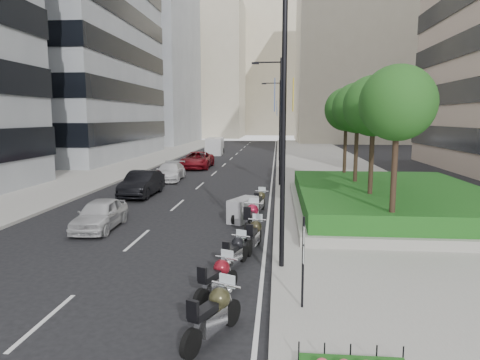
# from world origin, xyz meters

# --- Properties ---
(ground) EXTENTS (160.00, 160.00, 0.00)m
(ground) POSITION_xyz_m (0.00, 0.00, 0.00)
(ground) COLOR black
(ground) RESTS_ON ground
(sidewalk_right) EXTENTS (10.00, 100.00, 0.15)m
(sidewalk_right) POSITION_xyz_m (9.00, 30.00, 0.07)
(sidewalk_right) COLOR #9E9B93
(sidewalk_right) RESTS_ON ground
(sidewalk_left) EXTENTS (8.00, 100.00, 0.15)m
(sidewalk_left) POSITION_xyz_m (-12.00, 30.00, 0.07)
(sidewalk_left) COLOR #9E9B93
(sidewalk_left) RESTS_ON ground
(lane_edge) EXTENTS (0.12, 100.00, 0.01)m
(lane_edge) POSITION_xyz_m (3.70, 30.00, 0.01)
(lane_edge) COLOR silver
(lane_edge) RESTS_ON ground
(lane_centre) EXTENTS (0.12, 100.00, 0.01)m
(lane_centre) POSITION_xyz_m (-1.50, 30.00, 0.01)
(lane_centre) COLOR silver
(lane_centre) RESTS_ON ground
(building_grey_far) EXTENTS (22.00, 26.00, 30.00)m
(building_grey_far) POSITION_xyz_m (-24.00, 70.00, 15.00)
(building_grey_far) COLOR gray
(building_grey_far) RESTS_ON ground
(building_cream_right) EXTENTS (28.00, 24.00, 36.00)m
(building_cream_right) POSITION_xyz_m (22.00, 80.00, 18.00)
(building_cream_right) COLOR #B7AD93
(building_cream_right) RESTS_ON ground
(building_cream_left) EXTENTS (26.00, 24.00, 34.00)m
(building_cream_left) POSITION_xyz_m (-18.00, 100.00, 17.00)
(building_cream_left) COLOR #B7AD93
(building_cream_left) RESTS_ON ground
(building_cream_centre) EXTENTS (30.00, 24.00, 38.00)m
(building_cream_centre) POSITION_xyz_m (2.00, 120.00, 19.00)
(building_cream_centre) COLOR #B7AD93
(building_cream_centre) RESTS_ON ground
(planter) EXTENTS (10.00, 14.00, 0.40)m
(planter) POSITION_xyz_m (10.00, 10.00, 0.35)
(planter) COLOR #9E9D94
(planter) RESTS_ON sidewalk_right
(hedge) EXTENTS (9.40, 13.40, 0.80)m
(hedge) POSITION_xyz_m (10.00, 10.00, 0.95)
(hedge) COLOR #1A4614
(hedge) RESTS_ON planter
(tree_0) EXTENTS (2.80, 2.80, 6.30)m
(tree_0) POSITION_xyz_m (8.50, 4.00, 5.42)
(tree_0) COLOR #332319
(tree_0) RESTS_ON planter
(tree_1) EXTENTS (2.80, 2.80, 6.30)m
(tree_1) POSITION_xyz_m (8.50, 8.00, 5.42)
(tree_1) COLOR #332319
(tree_1) RESTS_ON planter
(tree_2) EXTENTS (2.80, 2.80, 6.30)m
(tree_2) POSITION_xyz_m (8.50, 12.00, 5.42)
(tree_2) COLOR #332319
(tree_2) RESTS_ON planter
(tree_3) EXTENTS (2.80, 2.80, 6.30)m
(tree_3) POSITION_xyz_m (8.50, 16.00, 5.42)
(tree_3) COLOR #332319
(tree_3) RESTS_ON planter
(lamp_post_0) EXTENTS (2.34, 0.45, 9.00)m
(lamp_post_0) POSITION_xyz_m (4.14, 1.00, 5.07)
(lamp_post_0) COLOR black
(lamp_post_0) RESTS_ON ground
(lamp_post_1) EXTENTS (2.34, 0.45, 9.00)m
(lamp_post_1) POSITION_xyz_m (4.14, 18.00, 5.07)
(lamp_post_1) COLOR black
(lamp_post_1) RESTS_ON ground
(lamp_post_2) EXTENTS (2.34, 0.45, 9.00)m
(lamp_post_2) POSITION_xyz_m (4.14, 36.00, 5.07)
(lamp_post_2) COLOR black
(lamp_post_2) RESTS_ON ground
(parking_sign) EXTENTS (0.06, 0.32, 2.50)m
(parking_sign) POSITION_xyz_m (4.80, -2.00, 1.46)
(parking_sign) COLOR black
(parking_sign) RESTS_ON ground
(motorcycle_0) EXTENTS (1.12, 2.12, 1.13)m
(motorcycle_0) POSITION_xyz_m (2.77, -3.53, 0.60)
(motorcycle_0) COLOR black
(motorcycle_0) RESTS_ON ground
(motorcycle_1) EXTENTS (1.03, 1.99, 1.06)m
(motorcycle_1) POSITION_xyz_m (2.54, -1.39, 0.57)
(motorcycle_1) COLOR black
(motorcycle_1) RESTS_ON ground
(motorcycle_2) EXTENTS (0.85, 1.93, 0.99)m
(motorcycle_2) POSITION_xyz_m (2.78, 1.11, 0.53)
(motorcycle_2) COLOR black
(motorcycle_2) RESTS_ON ground
(motorcycle_3) EXTENTS (0.71, 2.13, 1.07)m
(motorcycle_3) POSITION_xyz_m (3.30, 3.14, 0.57)
(motorcycle_3) COLOR black
(motorcycle_3) RESTS_ON ground
(motorcycle_4) EXTENTS (0.83, 2.48, 1.23)m
(motorcycle_4) POSITION_xyz_m (3.04, 5.37, 0.66)
(motorcycle_4) COLOR black
(motorcycle_4) RESTS_ON ground
(motorcycle_5) EXTENTS (1.44, 1.99, 1.12)m
(motorcycle_5) POSITION_xyz_m (2.52, 7.47, 0.56)
(motorcycle_5) COLOR black
(motorcycle_5) RESTS_ON ground
(motorcycle_6) EXTENTS (0.72, 2.15, 1.08)m
(motorcycle_6) POSITION_xyz_m (3.23, 9.53, 0.58)
(motorcycle_6) COLOR black
(motorcycle_6) RESTS_ON ground
(car_a) EXTENTS (1.75, 4.01, 1.35)m
(car_a) POSITION_xyz_m (-3.69, 5.52, 0.67)
(car_a) COLOR silver
(car_a) RESTS_ON ground
(car_b) EXTENTS (1.72, 4.79, 1.57)m
(car_b) POSITION_xyz_m (-4.40, 13.64, 0.79)
(car_b) COLOR black
(car_b) RESTS_ON ground
(car_c) EXTENTS (2.21, 4.88, 1.39)m
(car_c) POSITION_xyz_m (-4.34, 20.49, 0.69)
(car_c) COLOR silver
(car_c) RESTS_ON ground
(car_d) EXTENTS (2.68, 5.80, 1.61)m
(car_d) POSITION_xyz_m (-3.74, 28.82, 0.81)
(car_d) COLOR maroon
(car_d) RESTS_ON ground
(delivery_van) EXTENTS (2.26, 5.38, 2.22)m
(delivery_van) POSITION_xyz_m (-4.34, 44.61, 1.04)
(delivery_van) COLOR silver
(delivery_van) RESTS_ON ground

